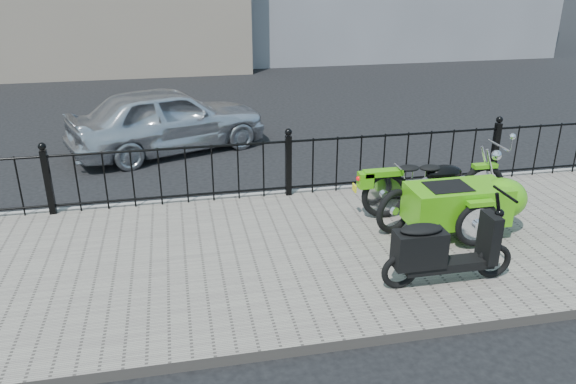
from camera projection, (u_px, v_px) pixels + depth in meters
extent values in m
plane|color=black|center=(308.00, 238.00, 7.70)|extent=(120.00, 120.00, 0.00)
cube|color=slate|center=(317.00, 252.00, 7.22)|extent=(30.00, 3.80, 0.12)
cube|color=gray|center=(287.00, 195.00, 8.98)|extent=(30.00, 0.10, 0.12)
cylinder|color=black|center=(288.00, 142.00, 8.50)|extent=(14.00, 0.04, 0.04)
cylinder|color=black|center=(288.00, 187.00, 8.78)|extent=(14.00, 0.04, 0.04)
cube|color=black|center=(48.00, 183.00, 7.99)|extent=(0.09, 0.09, 0.96)
sphere|color=black|center=(42.00, 146.00, 7.79)|extent=(0.11, 0.11, 0.11)
cube|color=black|center=(288.00, 166.00, 8.65)|extent=(0.09, 0.09, 0.96)
sphere|color=black|center=(288.00, 132.00, 8.44)|extent=(0.11, 0.11, 0.11)
cube|color=black|center=(495.00, 151.00, 9.30)|extent=(0.09, 0.09, 0.96)
sphere|color=black|center=(500.00, 120.00, 9.09)|extent=(0.11, 0.11, 0.11)
torus|color=black|center=(482.00, 187.00, 8.20)|extent=(0.69, 0.09, 0.69)
torus|color=black|center=(385.00, 195.00, 7.92)|extent=(0.69, 0.09, 0.69)
torus|color=black|center=(478.00, 224.00, 7.04)|extent=(0.60, 0.08, 0.60)
cube|color=gray|center=(434.00, 190.00, 8.05)|extent=(0.34, 0.22, 0.24)
cylinder|color=black|center=(434.00, 194.00, 8.08)|extent=(1.40, 0.04, 0.04)
ellipsoid|color=black|center=(444.00, 173.00, 7.98)|extent=(0.54, 0.29, 0.26)
cylinder|color=silver|center=(499.00, 146.00, 7.99)|extent=(0.03, 0.56, 0.03)
cylinder|color=silver|center=(488.00, 167.00, 8.09)|extent=(0.25, 0.04, 0.59)
sphere|color=silver|center=(496.00, 155.00, 8.04)|extent=(0.15, 0.15, 0.15)
cube|color=#4AAA10|center=(485.00, 166.00, 8.07)|extent=(0.36, 0.12, 0.06)
cube|color=#4AAA10|center=(383.00, 173.00, 7.78)|extent=(0.55, 0.16, 0.08)
ellipsoid|color=black|center=(430.00, 168.00, 7.90)|extent=(0.31, 0.22, 0.08)
ellipsoid|color=black|center=(409.00, 168.00, 7.83)|extent=(0.31, 0.22, 0.08)
sphere|color=red|center=(359.00, 179.00, 7.74)|extent=(0.07, 0.07, 0.07)
cube|color=yellow|center=(354.00, 188.00, 7.89)|extent=(0.02, 0.14, 0.10)
cube|color=#4AAA10|center=(457.00, 204.00, 7.32)|extent=(1.30, 0.62, 0.50)
ellipsoid|color=#4AAA10|center=(502.00, 198.00, 7.43)|extent=(0.65, 0.60, 0.54)
cube|color=black|center=(448.00, 188.00, 7.21)|extent=(0.55, 0.43, 0.06)
cube|color=#4AAA10|center=(481.00, 203.00, 6.93)|extent=(0.34, 0.11, 0.06)
torus|color=black|center=(494.00, 261.00, 6.45)|extent=(0.43, 0.07, 0.43)
torus|color=black|center=(400.00, 271.00, 6.24)|extent=(0.43, 0.07, 0.43)
cube|color=black|center=(448.00, 264.00, 6.34)|extent=(1.04, 0.23, 0.10)
cube|color=black|center=(419.00, 249.00, 6.18)|extent=(0.57, 0.27, 0.42)
ellipsoid|color=black|center=(421.00, 229.00, 6.09)|extent=(0.49, 0.24, 0.10)
cube|color=black|center=(489.00, 238.00, 6.32)|extent=(0.13, 0.31, 0.57)
cylinder|color=black|center=(499.00, 212.00, 6.21)|extent=(0.16, 0.04, 0.46)
cylinder|color=black|center=(505.00, 194.00, 6.14)|extent=(0.03, 0.46, 0.03)
torus|color=black|center=(394.00, 211.00, 7.50)|extent=(0.61, 0.31, 0.62)
imported|color=silver|center=(168.00, 119.00, 10.99)|extent=(4.12, 2.78, 1.30)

